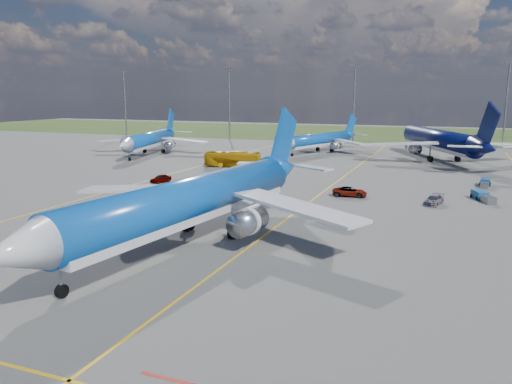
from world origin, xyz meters
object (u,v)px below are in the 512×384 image
(apron_bus, at_px, (233,159))
(service_car_b, at_px, (350,192))
(main_airliner, at_px, (193,242))
(baggage_tug_c, at_px, (220,175))
(bg_jet_nnw, at_px, (320,152))
(baggage_tug_w, at_px, (483,197))
(bg_jet_nw, at_px, (150,154))
(service_car_a, at_px, (161,179))
(service_car_c, at_px, (434,200))
(baggage_tug_e, at_px, (485,183))
(bg_jet_n, at_px, (438,160))

(apron_bus, relative_size, service_car_b, 2.32)
(main_airliner, bearing_deg, baggage_tug_c, 119.26)
(bg_jet_nnw, xyz_separation_m, baggage_tug_w, (35.16, -48.26, 0.55))
(bg_jet_nw, bearing_deg, service_car_a, -67.58)
(service_car_c, bearing_deg, service_car_a, -167.11)
(baggage_tug_w, distance_m, baggage_tug_e, 11.93)
(bg_jet_nw, relative_size, baggage_tug_e, 7.76)
(apron_bus, distance_m, baggage_tug_c, 13.11)
(bg_jet_n, bearing_deg, service_car_b, 53.80)
(bg_jet_nw, height_order, bg_jet_nnw, bg_jet_nw)
(service_car_c, relative_size, baggage_tug_c, 0.88)
(baggage_tug_w, relative_size, baggage_tug_e, 1.07)
(bg_jet_nw, height_order, baggage_tug_c, bg_jet_nw)
(main_airliner, bearing_deg, service_car_c, 58.95)
(main_airliner, height_order, baggage_tug_w, main_airliner)
(service_car_c, bearing_deg, bg_jet_nnw, 133.09)
(bg_jet_nnw, height_order, apron_bus, bg_jet_nnw)
(bg_jet_nw, xyz_separation_m, service_car_c, (66.48, -34.64, 0.61))
(service_car_a, bearing_deg, bg_jet_n, 61.95)
(service_car_c, xyz_separation_m, baggage_tug_c, (-35.60, 9.14, -0.13))
(baggage_tug_c, height_order, baggage_tug_e, baggage_tug_e)
(baggage_tug_w, bearing_deg, apron_bus, 138.12)
(baggage_tug_c, bearing_deg, main_airliner, -50.82)
(service_car_a, height_order, service_car_b, service_car_b)
(apron_bus, bearing_deg, bg_jet_n, -64.13)
(bg_jet_nw, relative_size, baggage_tug_w, 7.26)
(apron_bus, distance_m, service_car_c, 44.52)
(apron_bus, bearing_deg, service_car_c, -128.78)
(service_car_a, xyz_separation_m, baggage_tug_c, (7.00, 7.91, -0.18))
(main_airliner, height_order, service_car_a, main_airliner)
(service_car_a, bearing_deg, service_car_b, 13.33)
(bg_jet_nnw, relative_size, service_car_a, 8.81)
(service_car_c, bearing_deg, baggage_tug_w, 53.96)
(main_airliner, xyz_separation_m, baggage_tug_w, (27.63, 31.76, 0.55))
(service_car_b, bearing_deg, bg_jet_nnw, 11.64)
(apron_bus, xyz_separation_m, baggage_tug_c, (3.20, -12.67, -1.09))
(baggage_tug_w, bearing_deg, service_car_c, -162.02)
(bg_jet_nnw, relative_size, baggage_tug_c, 7.20)
(main_airliner, relative_size, service_car_a, 12.11)
(main_airliner, bearing_deg, baggage_tug_w, 56.74)
(bg_jet_nnw, xyz_separation_m, baggage_tug_e, (36.02, -36.36, 0.51))
(service_car_c, relative_size, baggage_tug_w, 0.79)
(apron_bus, relative_size, service_car_a, 2.90)
(bg_jet_nnw, xyz_separation_m, bg_jet_n, (28.06, -4.70, 0.00))
(service_car_b, bearing_deg, apron_bus, 46.09)
(bg_jet_nnw, relative_size, baggage_tug_w, 6.41)
(bg_jet_n, relative_size, service_car_b, 9.95)
(baggage_tug_e, bearing_deg, main_airliner, -118.20)
(baggage_tug_c, bearing_deg, service_car_b, -0.32)
(baggage_tug_w, height_order, baggage_tug_e, baggage_tug_w)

